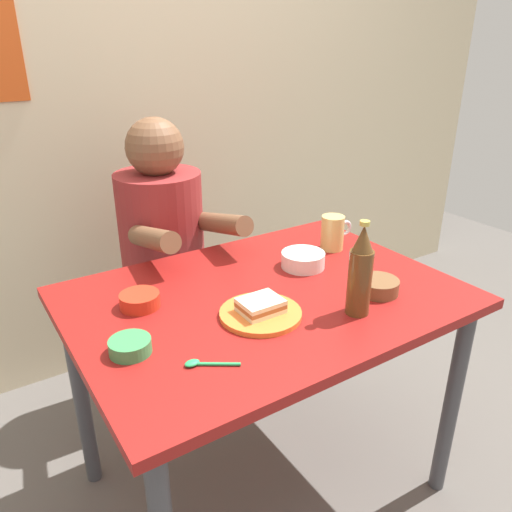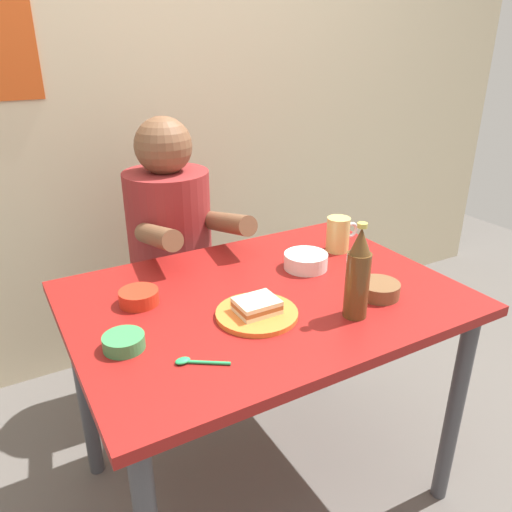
{
  "view_description": "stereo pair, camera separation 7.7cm",
  "coord_description": "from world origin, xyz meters",
  "px_view_note": "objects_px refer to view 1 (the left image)",
  "views": [
    {
      "loc": [
        -0.72,
        -1.06,
        1.42
      ],
      "look_at": [
        0.0,
        0.05,
        0.84
      ],
      "focal_mm": 34.99,
      "sensor_mm": 36.0,
      "label": 1
    },
    {
      "loc": [
        -0.66,
        -1.1,
        1.42
      ],
      "look_at": [
        0.0,
        0.05,
        0.84
      ],
      "focal_mm": 34.99,
      "sensor_mm": 36.0,
      "label": 2
    }
  ],
  "objects_px": {
    "plate_orange": "(261,314)",
    "sandwich": "(261,305)",
    "dining_table": "(265,321)",
    "person_seated": "(162,227)",
    "beer_mug": "(333,232)",
    "beer_bottle": "(360,273)",
    "stool": "(169,320)",
    "sauce_bowl_chili": "(140,300)"
  },
  "relations": [
    {
      "from": "plate_orange",
      "to": "sandwich",
      "type": "relative_size",
      "value": 2.0
    },
    {
      "from": "dining_table",
      "to": "person_seated",
      "type": "bearing_deg",
      "value": 94.91
    },
    {
      "from": "person_seated",
      "to": "plate_orange",
      "type": "relative_size",
      "value": 3.27
    },
    {
      "from": "beer_mug",
      "to": "plate_orange",
      "type": "bearing_deg",
      "value": -151.86
    },
    {
      "from": "dining_table",
      "to": "person_seated",
      "type": "distance_m",
      "value": 0.63
    },
    {
      "from": "dining_table",
      "to": "beer_bottle",
      "type": "height_order",
      "value": "beer_bottle"
    },
    {
      "from": "person_seated",
      "to": "stool",
      "type": "bearing_deg",
      "value": 90.0
    },
    {
      "from": "plate_orange",
      "to": "sauce_bowl_chili",
      "type": "xyz_separation_m",
      "value": [
        -0.25,
        0.22,
        0.02
      ]
    },
    {
      "from": "plate_orange",
      "to": "beer_mug",
      "type": "distance_m",
      "value": 0.53
    },
    {
      "from": "person_seated",
      "to": "beer_mug",
      "type": "height_order",
      "value": "person_seated"
    },
    {
      "from": "dining_table",
      "to": "stool",
      "type": "distance_m",
      "value": 0.7
    },
    {
      "from": "beer_bottle",
      "to": "sauce_bowl_chili",
      "type": "height_order",
      "value": "beer_bottle"
    },
    {
      "from": "sauce_bowl_chili",
      "to": "sandwich",
      "type": "bearing_deg",
      "value": -41.69
    },
    {
      "from": "beer_mug",
      "to": "beer_bottle",
      "type": "height_order",
      "value": "beer_bottle"
    },
    {
      "from": "stool",
      "to": "sauce_bowl_chili",
      "type": "bearing_deg",
      "value": -118.91
    },
    {
      "from": "beer_mug",
      "to": "sauce_bowl_chili",
      "type": "bearing_deg",
      "value": -177.78
    },
    {
      "from": "beer_bottle",
      "to": "sauce_bowl_chili",
      "type": "distance_m",
      "value": 0.6
    },
    {
      "from": "person_seated",
      "to": "sauce_bowl_chili",
      "type": "xyz_separation_m",
      "value": [
        -0.28,
        -0.5,
        -0.0
      ]
    },
    {
      "from": "sandwich",
      "to": "beer_bottle",
      "type": "height_order",
      "value": "beer_bottle"
    },
    {
      "from": "person_seated",
      "to": "beer_bottle",
      "type": "xyz_separation_m",
      "value": [
        0.2,
        -0.84,
        0.09
      ]
    },
    {
      "from": "beer_bottle",
      "to": "plate_orange",
      "type": "bearing_deg",
      "value": 151.12
    },
    {
      "from": "person_seated",
      "to": "plate_orange",
      "type": "distance_m",
      "value": 0.72
    },
    {
      "from": "stool",
      "to": "plate_orange",
      "type": "relative_size",
      "value": 2.05
    },
    {
      "from": "dining_table",
      "to": "sauce_bowl_chili",
      "type": "xyz_separation_m",
      "value": [
        -0.33,
        0.12,
        0.12
      ]
    },
    {
      "from": "sandwich",
      "to": "sauce_bowl_chili",
      "type": "distance_m",
      "value": 0.33
    },
    {
      "from": "person_seated",
      "to": "beer_mug",
      "type": "xyz_separation_m",
      "value": [
        0.44,
        -0.47,
        0.03
      ]
    },
    {
      "from": "beer_mug",
      "to": "person_seated",
      "type": "bearing_deg",
      "value": 133.15
    },
    {
      "from": "dining_table",
      "to": "sandwich",
      "type": "distance_m",
      "value": 0.18
    },
    {
      "from": "beer_mug",
      "to": "beer_bottle",
      "type": "xyz_separation_m",
      "value": [
        -0.24,
        -0.38,
        0.06
      ]
    },
    {
      "from": "beer_mug",
      "to": "beer_bottle",
      "type": "bearing_deg",
      "value": -122.53
    },
    {
      "from": "stool",
      "to": "person_seated",
      "type": "distance_m",
      "value": 0.42
    },
    {
      "from": "plate_orange",
      "to": "beer_bottle",
      "type": "bearing_deg",
      "value": -28.88
    },
    {
      "from": "sauce_bowl_chili",
      "to": "person_seated",
      "type": "bearing_deg",
      "value": 60.55
    },
    {
      "from": "stool",
      "to": "beer_mug",
      "type": "bearing_deg",
      "value": -47.53
    },
    {
      "from": "sandwich",
      "to": "sauce_bowl_chili",
      "type": "height_order",
      "value": "sandwich"
    },
    {
      "from": "dining_table",
      "to": "stool",
      "type": "height_order",
      "value": "dining_table"
    },
    {
      "from": "beer_mug",
      "to": "beer_bottle",
      "type": "distance_m",
      "value": 0.45
    },
    {
      "from": "plate_orange",
      "to": "sandwich",
      "type": "height_order",
      "value": "sandwich"
    },
    {
      "from": "person_seated",
      "to": "beer_bottle",
      "type": "height_order",
      "value": "person_seated"
    },
    {
      "from": "plate_orange",
      "to": "sauce_bowl_chili",
      "type": "distance_m",
      "value": 0.34
    },
    {
      "from": "dining_table",
      "to": "beer_bottle",
      "type": "relative_size",
      "value": 4.2
    },
    {
      "from": "stool",
      "to": "sandwich",
      "type": "height_order",
      "value": "sandwich"
    }
  ]
}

